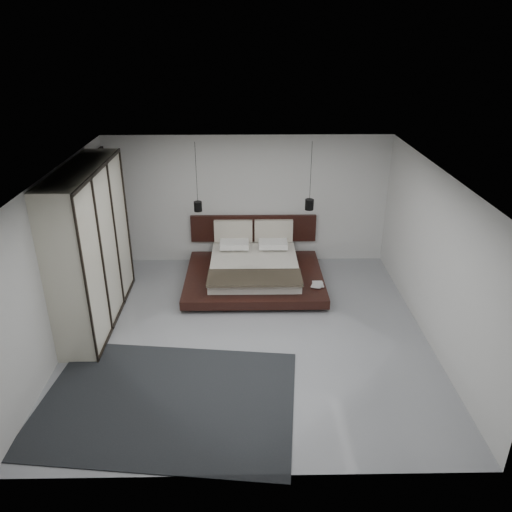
{
  "coord_description": "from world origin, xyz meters",
  "views": [
    {
      "loc": [
        -0.0,
        -7.24,
        4.79
      ],
      "look_at": [
        0.14,
        1.2,
        0.91
      ],
      "focal_mm": 35.0,
      "sensor_mm": 36.0,
      "label": 1
    }
  ],
  "objects_px": {
    "pendant_left": "(198,206)",
    "bed": "(254,269)",
    "pendant_right": "(309,204)",
    "wardrobe": "(90,247)",
    "rug": "(168,401)",
    "lattice_screen": "(104,214)"
  },
  "relations": [
    {
      "from": "pendant_right",
      "to": "wardrobe",
      "type": "distance_m",
      "value": 4.31
    },
    {
      "from": "lattice_screen",
      "to": "wardrobe",
      "type": "distance_m",
      "value": 1.87
    },
    {
      "from": "lattice_screen",
      "to": "wardrobe",
      "type": "bearing_deg",
      "value": -82.28
    },
    {
      "from": "lattice_screen",
      "to": "rug",
      "type": "height_order",
      "value": "lattice_screen"
    },
    {
      "from": "bed",
      "to": "rug",
      "type": "distance_m",
      "value": 3.83
    },
    {
      "from": "bed",
      "to": "pendant_left",
      "type": "bearing_deg",
      "value": 159.16
    },
    {
      "from": "bed",
      "to": "pendant_left",
      "type": "relative_size",
      "value": 1.95
    },
    {
      "from": "pendant_right",
      "to": "wardrobe",
      "type": "bearing_deg",
      "value": -156.12
    },
    {
      "from": "pendant_left",
      "to": "bed",
      "type": "bearing_deg",
      "value": -20.84
    },
    {
      "from": "lattice_screen",
      "to": "bed",
      "type": "height_order",
      "value": "lattice_screen"
    },
    {
      "from": "pendant_right",
      "to": "rug",
      "type": "height_order",
      "value": "pendant_right"
    },
    {
      "from": "wardrobe",
      "to": "rug",
      "type": "xyz_separation_m",
      "value": [
        1.55,
        -2.29,
        -1.37
      ]
    },
    {
      "from": "bed",
      "to": "rug",
      "type": "relative_size",
      "value": 0.78
    },
    {
      "from": "wardrobe",
      "to": "rug",
      "type": "bearing_deg",
      "value": -55.99
    },
    {
      "from": "pendant_left",
      "to": "pendant_right",
      "type": "relative_size",
      "value": 1.01
    },
    {
      "from": "lattice_screen",
      "to": "rug",
      "type": "xyz_separation_m",
      "value": [
        1.8,
        -4.15,
        -1.29
      ]
    },
    {
      "from": "bed",
      "to": "lattice_screen",
      "type": "bearing_deg",
      "value": 169.99
    },
    {
      "from": "lattice_screen",
      "to": "pendant_left",
      "type": "bearing_deg",
      "value": -3.31
    },
    {
      "from": "pendant_left",
      "to": "rug",
      "type": "bearing_deg",
      "value": -91.97
    },
    {
      "from": "lattice_screen",
      "to": "pendant_left",
      "type": "xyz_separation_m",
      "value": [
        1.94,
        -0.11,
        0.2
      ]
    },
    {
      "from": "pendant_left",
      "to": "rug",
      "type": "distance_m",
      "value": 4.31
    },
    {
      "from": "pendant_left",
      "to": "wardrobe",
      "type": "relative_size",
      "value": 0.5
    }
  ]
}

